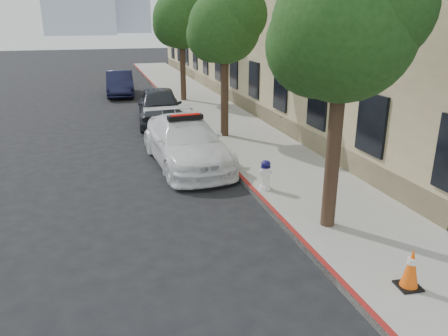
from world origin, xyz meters
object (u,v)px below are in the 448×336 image
police_car (186,142)px  parked_car_far (120,83)px  parked_car_mid (160,106)px  fire_hydrant (265,175)px  traffic_cone (411,268)px

police_car → parked_car_far: size_ratio=1.19×
parked_car_mid → fire_hydrant: 9.08m
police_car → fire_hydrant: bearing=-67.7°
police_car → parked_car_far: (-1.16, 13.98, -0.02)m
parked_car_far → parked_car_mid: bearing=-78.6°
parked_car_far → traffic_cone: size_ratio=5.95×
police_car → traffic_cone: size_ratio=7.08×
police_car → fire_hydrant: 3.41m
parked_car_mid → parked_car_far: bearing=103.9°
police_car → parked_car_mid: bearing=86.0°
traffic_cone → parked_car_mid: bearing=98.8°
parked_car_mid → parked_car_far: (-1.20, 8.07, -0.06)m
traffic_cone → fire_hydrant: bearing=98.2°
police_car → fire_hydrant: (1.49, -3.06, -0.20)m
parked_car_far → fire_hydrant: 17.24m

